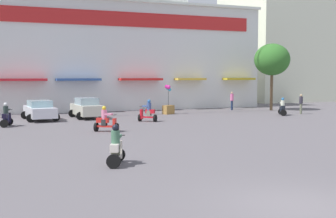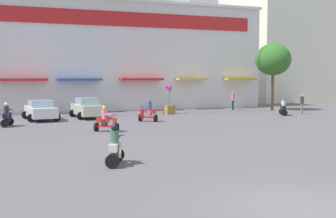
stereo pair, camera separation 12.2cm
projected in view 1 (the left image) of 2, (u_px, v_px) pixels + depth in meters
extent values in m
plane|color=#5D585C|center=(140.00, 138.00, 23.22)|extent=(128.00, 128.00, 0.00)
cube|color=white|center=(70.00, 58.00, 43.92)|extent=(36.81, 11.53, 10.00)
cube|color=red|center=(80.00, 17.00, 38.26)|extent=(33.87, 0.12, 1.31)
cube|color=red|center=(22.00, 80.00, 36.40)|extent=(4.08, 1.10, 0.20)
cube|color=#2F5092|center=(79.00, 80.00, 38.13)|extent=(3.85, 1.10, 0.20)
cube|color=red|center=(141.00, 79.00, 40.23)|extent=(4.01, 1.10, 0.20)
cube|color=gold|center=(190.00, 79.00, 42.08)|extent=(2.97, 1.10, 0.20)
cube|color=gold|center=(239.00, 79.00, 44.06)|extent=(3.26, 1.10, 0.20)
cube|color=silver|center=(278.00, 48.00, 57.65)|extent=(11.82, 11.91, 13.82)
cylinder|color=brown|center=(271.00, 91.00, 41.13)|extent=(0.27, 0.27, 3.63)
ellipsoid|color=#316B27|center=(272.00, 59.00, 40.90)|extent=(3.29, 3.39, 2.98)
cube|color=white|center=(40.00, 112.00, 32.26)|extent=(2.10, 4.46, 0.73)
cube|color=#92BBC3|center=(40.00, 104.00, 32.21)|extent=(1.68, 2.28, 0.47)
cylinder|color=black|center=(25.00, 115.00, 33.09)|extent=(0.61, 0.21, 0.60)
cylinder|color=black|center=(48.00, 114.00, 33.87)|extent=(0.61, 0.21, 0.60)
cylinder|color=black|center=(31.00, 118.00, 30.70)|extent=(0.61, 0.21, 0.60)
cylinder|color=black|center=(56.00, 117.00, 31.47)|extent=(0.61, 0.21, 0.60)
cube|color=beige|center=(87.00, 110.00, 33.78)|extent=(1.96, 4.09, 0.79)
cube|color=#97B1BD|center=(87.00, 101.00, 33.73)|extent=(1.58, 2.09, 0.53)
cylinder|color=black|center=(72.00, 113.00, 34.55)|extent=(0.61, 0.21, 0.60)
cylinder|color=black|center=(93.00, 113.00, 35.28)|extent=(0.61, 0.21, 0.60)
cylinder|color=black|center=(80.00, 116.00, 32.34)|extent=(0.61, 0.21, 0.60)
cylinder|color=black|center=(102.00, 115.00, 33.07)|extent=(0.61, 0.21, 0.60)
cylinder|color=black|center=(119.00, 155.00, 16.89)|extent=(0.53, 0.34, 0.52)
cylinder|color=black|center=(114.00, 161.00, 15.60)|extent=(0.53, 0.34, 0.52)
cube|color=beige|center=(116.00, 156.00, 16.24)|extent=(0.70, 1.16, 0.10)
cube|color=beige|center=(115.00, 147.00, 15.98)|extent=(0.56, 0.79, 0.28)
cube|color=beige|center=(118.00, 149.00, 16.74)|extent=(0.35, 0.25, 0.68)
cylinder|color=black|center=(118.00, 135.00, 16.73)|extent=(0.49, 0.24, 0.04)
cube|color=#515341|center=(116.00, 150.00, 16.09)|extent=(0.40, 0.38, 0.36)
cylinder|color=#416D51|center=(115.00, 138.00, 16.06)|extent=(0.42, 0.42, 0.54)
sphere|color=black|center=(115.00, 128.00, 16.03)|extent=(0.25, 0.25, 0.25)
cube|color=#416D51|center=(117.00, 136.00, 16.34)|extent=(0.49, 0.54, 0.10)
cylinder|color=black|center=(9.00, 122.00, 28.91)|extent=(0.54, 0.28, 0.52)
cylinder|color=black|center=(4.00, 124.00, 27.67)|extent=(0.54, 0.28, 0.52)
cube|color=black|center=(7.00, 122.00, 28.29)|extent=(0.56, 1.14, 0.10)
cube|color=black|center=(5.00, 116.00, 28.03)|extent=(0.48, 0.76, 0.28)
cube|color=black|center=(8.00, 118.00, 28.77)|extent=(0.35, 0.22, 0.70)
cylinder|color=black|center=(8.00, 110.00, 28.75)|extent=(0.51, 0.17, 0.04)
cube|color=#252349|center=(6.00, 117.00, 28.14)|extent=(0.38, 0.35, 0.36)
cylinder|color=#25332F|center=(6.00, 110.00, 28.11)|extent=(0.39, 0.39, 0.56)
sphere|color=silver|center=(6.00, 104.00, 28.07)|extent=(0.25, 0.25, 0.25)
cube|color=#25332F|center=(7.00, 110.00, 28.38)|extent=(0.44, 0.51, 0.10)
cylinder|color=black|center=(281.00, 112.00, 36.77)|extent=(0.53, 0.37, 0.52)
cylinder|color=black|center=(283.00, 113.00, 35.58)|extent=(0.53, 0.37, 0.52)
cube|color=black|center=(282.00, 111.00, 36.17)|extent=(0.74, 1.07, 0.10)
cube|color=black|center=(283.00, 107.00, 35.93)|extent=(0.58, 0.73, 0.28)
cube|color=black|center=(282.00, 109.00, 36.63)|extent=(0.35, 0.27, 0.67)
cylinder|color=black|center=(282.00, 103.00, 36.62)|extent=(0.48, 0.27, 0.04)
cube|color=#222C3E|center=(283.00, 109.00, 36.03)|extent=(0.41, 0.40, 0.36)
cylinder|color=silver|center=(283.00, 103.00, 36.00)|extent=(0.43, 0.43, 0.51)
sphere|color=#29669E|center=(283.00, 99.00, 35.97)|extent=(0.25, 0.25, 0.25)
cube|color=silver|center=(282.00, 103.00, 36.26)|extent=(0.51, 0.55, 0.10)
cylinder|color=black|center=(117.00, 128.00, 25.60)|extent=(0.41, 0.51, 0.52)
cylinder|color=black|center=(96.00, 127.00, 25.88)|extent=(0.41, 0.51, 0.52)
cube|color=red|center=(106.00, 126.00, 25.73)|extent=(1.09, 0.86, 0.10)
cube|color=red|center=(103.00, 120.00, 25.76)|extent=(0.76, 0.65, 0.28)
cube|color=red|center=(115.00, 124.00, 25.61)|extent=(0.30, 0.34, 0.66)
cylinder|color=black|center=(115.00, 115.00, 25.57)|extent=(0.32, 0.45, 0.04)
cube|color=#292B2C|center=(104.00, 122.00, 25.74)|extent=(0.41, 0.42, 0.36)
cylinder|color=pink|center=(104.00, 115.00, 25.71)|extent=(0.44, 0.44, 0.56)
sphere|color=gold|center=(104.00, 108.00, 25.68)|extent=(0.25, 0.25, 0.25)
cube|color=pink|center=(109.00, 114.00, 25.65)|extent=(0.55, 0.53, 0.10)
cylinder|color=black|center=(140.00, 118.00, 31.49)|extent=(0.44, 0.49, 0.52)
cylinder|color=black|center=(155.00, 118.00, 31.13)|extent=(0.44, 0.49, 0.52)
cube|color=red|center=(148.00, 117.00, 31.31)|extent=(0.96, 0.87, 0.10)
cube|color=red|center=(150.00, 111.00, 31.21)|extent=(0.69, 0.65, 0.28)
cube|color=red|center=(141.00, 114.00, 31.44)|extent=(0.31, 0.34, 0.72)
cylinder|color=black|center=(141.00, 106.00, 31.40)|extent=(0.36, 0.42, 0.04)
cube|color=gray|center=(149.00, 113.00, 31.25)|extent=(0.42, 0.43, 0.36)
cylinder|color=#3D558D|center=(149.00, 107.00, 31.21)|extent=(0.45, 0.45, 0.56)
sphere|color=#3066A4|center=(149.00, 101.00, 31.18)|extent=(0.25, 0.25, 0.25)
cube|color=#3D558D|center=(146.00, 106.00, 31.29)|extent=(0.56, 0.54, 0.10)
cylinder|color=#686D56|center=(301.00, 109.00, 37.33)|extent=(0.26, 0.26, 0.91)
cylinder|color=#312D3A|center=(301.00, 100.00, 37.27)|extent=(0.42, 0.42, 0.58)
sphere|color=tan|center=(301.00, 95.00, 37.24)|extent=(0.21, 0.21, 0.21)
cylinder|color=#1A2848|center=(232.00, 105.00, 41.58)|extent=(0.27, 0.27, 0.89)
cylinder|color=pink|center=(232.00, 97.00, 41.52)|extent=(0.43, 0.43, 0.64)
sphere|color=tan|center=(232.00, 93.00, 41.49)|extent=(0.21, 0.21, 0.21)
cube|color=#A0763B|center=(168.00, 110.00, 37.27)|extent=(1.05, 0.88, 0.75)
cylinder|color=#4C4C4C|center=(168.00, 98.00, 37.19)|extent=(0.04, 0.04, 1.20)
sphere|color=#2FADD4|center=(170.00, 89.00, 37.18)|extent=(0.31, 0.31, 0.31)
sphere|color=#3E9CDF|center=(168.00, 88.00, 37.28)|extent=(0.37, 0.37, 0.37)
sphere|color=#EE2A9B|center=(167.00, 87.00, 37.04)|extent=(0.32, 0.32, 0.32)
sphere|color=#ED2C97|center=(169.00, 87.00, 37.01)|extent=(0.34, 0.34, 0.34)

